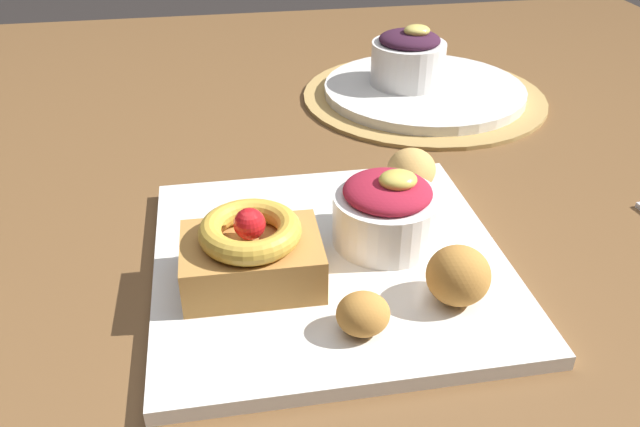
% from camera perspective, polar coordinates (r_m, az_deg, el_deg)
% --- Properties ---
extents(dining_table, '(1.59, 1.15, 0.73)m').
position_cam_1_polar(dining_table, '(0.73, -8.62, -0.83)').
color(dining_table, brown).
rests_on(dining_table, ground_plane).
extents(woven_placemat, '(0.31, 0.31, 0.00)m').
position_cam_1_polar(woven_placemat, '(0.85, 8.74, 10.08)').
color(woven_placemat, '#AD894C').
rests_on(woven_placemat, dining_table).
extents(front_plate, '(0.28, 0.28, 0.01)m').
position_cam_1_polar(front_plate, '(0.52, 0.38, -4.31)').
color(front_plate, white).
rests_on(front_plate, dining_table).
extents(cake_slice, '(0.10, 0.08, 0.06)m').
position_cam_1_polar(cake_slice, '(0.48, -6.53, -3.44)').
color(cake_slice, '#B77F3D').
rests_on(cake_slice, front_plate).
extents(berry_ramekin, '(0.09, 0.09, 0.07)m').
position_cam_1_polar(berry_ramekin, '(0.53, 5.37, 0.18)').
color(berry_ramekin, white).
rests_on(berry_ramekin, front_plate).
extents(fritter_front, '(0.05, 0.05, 0.04)m').
position_cam_1_polar(fritter_front, '(0.47, 11.49, -5.39)').
color(fritter_front, '#BC7F38').
rests_on(fritter_front, front_plate).
extents(fritter_middle, '(0.04, 0.04, 0.04)m').
position_cam_1_polar(fritter_middle, '(0.61, 7.59, 3.79)').
color(fritter_middle, tan).
rests_on(fritter_middle, front_plate).
extents(fritter_back, '(0.04, 0.03, 0.03)m').
position_cam_1_polar(fritter_back, '(0.44, 3.22, -8.82)').
color(fritter_back, '#BC7F38').
rests_on(fritter_back, front_plate).
extents(back_plate, '(0.25, 0.25, 0.01)m').
position_cam_1_polar(back_plate, '(0.85, 8.79, 10.61)').
color(back_plate, white).
rests_on(back_plate, woven_placemat).
extents(back_ramekin, '(0.09, 0.09, 0.07)m').
position_cam_1_polar(back_ramekin, '(0.84, 7.44, 13.33)').
color(back_ramekin, white).
rests_on(back_ramekin, back_plate).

